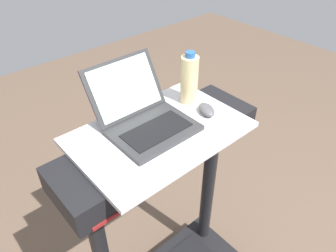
{
  "coord_description": "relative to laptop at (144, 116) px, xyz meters",
  "views": [
    {
      "loc": [
        -0.64,
        -0.08,
        1.91
      ],
      "look_at": [
        0.0,
        0.65,
        1.19
      ],
      "focal_mm": 34.37,
      "sensor_mm": 36.0,
      "label": 1
    }
  ],
  "objects": [
    {
      "name": "laptop",
      "position": [
        0.0,
        0.0,
        0.0
      ],
      "size": [
        0.32,
        0.36,
        0.23
      ],
      "rotation": [
        0.0,
        0.0,
        0.08
      ],
      "color": "#2D2D30",
      "rests_on": "desk_board"
    },
    {
      "name": "computer_mouse",
      "position": [
        0.25,
        -0.1,
        -0.03
      ],
      "size": [
        0.09,
        0.12,
        0.03
      ],
      "primitive_type": "ellipsoid",
      "rotation": [
        0.0,
        0.0,
        -0.4
      ],
      "color": "#4C4C51",
      "rests_on": "desk_board"
    },
    {
      "name": "water_bottle",
      "position": [
        0.26,
        0.02,
        0.06
      ],
      "size": [
        0.08,
        0.08,
        0.23
      ],
      "color": "beige",
      "rests_on": "desk_board"
    },
    {
      "name": "desk_board",
      "position": [
        0.02,
        -0.07,
        -0.06
      ],
      "size": [
        0.68,
        0.45,
        0.02
      ],
      "primitive_type": "cube",
      "color": "silver",
      "rests_on": "treadmill_base"
    }
  ]
}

